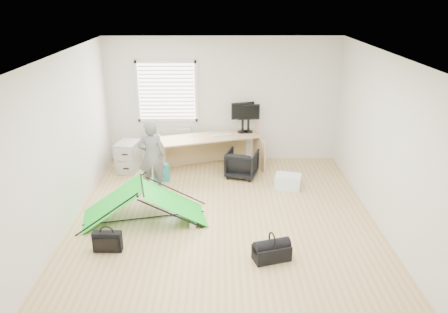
{
  "coord_description": "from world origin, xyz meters",
  "views": [
    {
      "loc": [
        -0.07,
        -6.47,
        3.59
      ],
      "look_at": [
        0.0,
        0.4,
        0.95
      ],
      "focal_mm": 35.0,
      "sensor_mm": 36.0,
      "label": 1
    }
  ],
  "objects_px": {
    "kite": "(143,202)",
    "laptop_bag": "(108,242)",
    "desk": "(211,152)",
    "duffel_bag": "(272,253)",
    "filing_cabinet": "(128,157)",
    "monitor_right": "(248,122)",
    "monitor_left": "(243,121)",
    "thermos": "(257,128)",
    "storage_crate": "(288,181)",
    "office_chair": "(242,164)",
    "person": "(151,156)"
  },
  "relations": [
    {
      "from": "monitor_right",
      "to": "storage_crate",
      "type": "height_order",
      "value": "monitor_right"
    },
    {
      "from": "desk",
      "to": "thermos",
      "type": "distance_m",
      "value": 1.12
    },
    {
      "from": "desk",
      "to": "duffel_bag",
      "type": "relative_size",
      "value": 4.05
    },
    {
      "from": "monitor_right",
      "to": "thermos",
      "type": "bearing_deg",
      "value": -18.55
    },
    {
      "from": "thermos",
      "to": "office_chair",
      "type": "height_order",
      "value": "thermos"
    },
    {
      "from": "filing_cabinet",
      "to": "laptop_bag",
      "type": "relative_size",
      "value": 1.51
    },
    {
      "from": "kite",
      "to": "laptop_bag",
      "type": "bearing_deg",
      "value": -124.4
    },
    {
      "from": "kite",
      "to": "laptop_bag",
      "type": "relative_size",
      "value": 4.84
    },
    {
      "from": "duffel_bag",
      "to": "office_chair",
      "type": "bearing_deg",
      "value": 78.7
    },
    {
      "from": "desk",
      "to": "filing_cabinet",
      "type": "bearing_deg",
      "value": 166.76
    },
    {
      "from": "monitor_right",
      "to": "monitor_left",
      "type": "bearing_deg",
      "value": 176.43
    },
    {
      "from": "monitor_right",
      "to": "filing_cabinet",
      "type": "bearing_deg",
      "value": -176.14
    },
    {
      "from": "office_chair",
      "to": "desk",
      "type": "bearing_deg",
      "value": -18.08
    },
    {
      "from": "kite",
      "to": "laptop_bag",
      "type": "distance_m",
      "value": 1.03
    },
    {
      "from": "desk",
      "to": "office_chair",
      "type": "relative_size",
      "value": 3.46
    },
    {
      "from": "filing_cabinet",
      "to": "monitor_right",
      "type": "distance_m",
      "value": 2.64
    },
    {
      "from": "thermos",
      "to": "kite",
      "type": "distance_m",
      "value": 3.25
    },
    {
      "from": "monitor_left",
      "to": "office_chair",
      "type": "height_order",
      "value": "monitor_left"
    },
    {
      "from": "monitor_right",
      "to": "kite",
      "type": "xyz_separation_m",
      "value": [
        -1.87,
        -2.51,
        -0.63
      ]
    },
    {
      "from": "monitor_left",
      "to": "storage_crate",
      "type": "xyz_separation_m",
      "value": [
        0.82,
        -1.3,
        -0.82
      ]
    },
    {
      "from": "thermos",
      "to": "office_chair",
      "type": "bearing_deg",
      "value": -116.43
    },
    {
      "from": "person",
      "to": "duffel_bag",
      "type": "bearing_deg",
      "value": 122.64
    },
    {
      "from": "thermos",
      "to": "office_chair",
      "type": "xyz_separation_m",
      "value": [
        -0.34,
        -0.69,
        -0.55
      ]
    },
    {
      "from": "monitor_left",
      "to": "filing_cabinet",
      "type": "bearing_deg",
      "value": 172.35
    },
    {
      "from": "monitor_left",
      "to": "duffel_bag",
      "type": "bearing_deg",
      "value": -103.53
    },
    {
      "from": "monitor_right",
      "to": "duffel_bag",
      "type": "bearing_deg",
      "value": -93.53
    },
    {
      "from": "laptop_bag",
      "to": "monitor_left",
      "type": "bearing_deg",
      "value": 59.48
    },
    {
      "from": "desk",
      "to": "monitor_left",
      "type": "distance_m",
      "value": 0.95
    },
    {
      "from": "duffel_bag",
      "to": "storage_crate",
      "type": "bearing_deg",
      "value": 59.65
    },
    {
      "from": "filing_cabinet",
      "to": "kite",
      "type": "distance_m",
      "value": 2.2
    },
    {
      "from": "office_chair",
      "to": "kite",
      "type": "height_order",
      "value": "kite"
    },
    {
      "from": "monitor_left",
      "to": "storage_crate",
      "type": "bearing_deg",
      "value": -75.02
    },
    {
      "from": "person",
      "to": "thermos",
      "type": "bearing_deg",
      "value": -155.41
    },
    {
      "from": "laptop_bag",
      "to": "duffel_bag",
      "type": "height_order",
      "value": "laptop_bag"
    },
    {
      "from": "storage_crate",
      "to": "monitor_left",
      "type": "bearing_deg",
      "value": 122.22
    },
    {
      "from": "person",
      "to": "storage_crate",
      "type": "distance_m",
      "value": 2.64
    },
    {
      "from": "monitor_right",
      "to": "thermos",
      "type": "height_order",
      "value": "monitor_right"
    },
    {
      "from": "monitor_left",
      "to": "duffel_bag",
      "type": "height_order",
      "value": "monitor_left"
    },
    {
      "from": "desk",
      "to": "monitor_left",
      "type": "xyz_separation_m",
      "value": [
        0.69,
        0.28,
        0.6
      ]
    },
    {
      "from": "monitor_right",
      "to": "duffel_bag",
      "type": "relative_size",
      "value": 0.92
    },
    {
      "from": "filing_cabinet",
      "to": "monitor_right",
      "type": "bearing_deg",
      "value": 20.28
    },
    {
      "from": "person",
      "to": "office_chair",
      "type": "bearing_deg",
      "value": -167.95
    },
    {
      "from": "office_chair",
      "to": "person",
      "type": "xyz_separation_m",
      "value": [
        -1.72,
        -0.63,
        0.41
      ]
    },
    {
      "from": "filing_cabinet",
      "to": "monitor_right",
      "type": "height_order",
      "value": "monitor_right"
    },
    {
      "from": "kite",
      "to": "person",
      "type": "bearing_deg",
      "value": 77.85
    },
    {
      "from": "monitor_right",
      "to": "person",
      "type": "distance_m",
      "value": 2.34
    },
    {
      "from": "laptop_bag",
      "to": "desk",
      "type": "bearing_deg",
      "value": 66.69
    },
    {
      "from": "filing_cabinet",
      "to": "thermos",
      "type": "distance_m",
      "value": 2.78
    },
    {
      "from": "monitor_left",
      "to": "storage_crate",
      "type": "relative_size",
      "value": 1.06
    },
    {
      "from": "filing_cabinet",
      "to": "person",
      "type": "bearing_deg",
      "value": -44.8
    }
  ]
}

